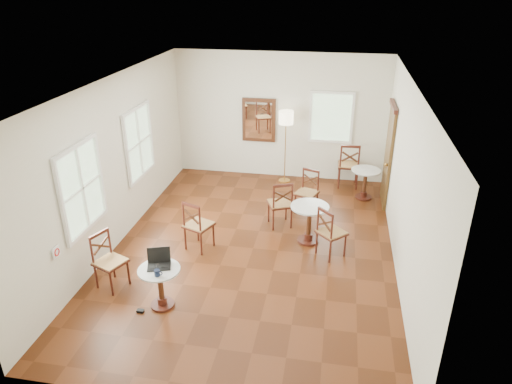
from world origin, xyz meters
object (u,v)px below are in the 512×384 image
floor_lamp (286,122)px  power_adapter (140,311)px  cafe_table_near (160,283)px  cafe_table_mid (309,220)px  cafe_table_back (365,181)px  laptop (159,261)px  chair_back_b (307,192)px  chair_near_a (198,225)px  navy_mug (157,273)px  chair_mid_b (331,232)px  mouse (163,267)px  chair_mid_a (280,204)px  chair_near_b (109,261)px  water_glass (156,267)px  chair_back_a (349,165)px

floor_lamp → power_adapter: 5.60m
cafe_table_near → power_adapter: 0.51m
cafe_table_mid → cafe_table_back: (1.08, 2.11, -0.04)m
cafe_table_near → laptop: laptop is taller
chair_back_b → chair_near_a: bearing=-115.5°
navy_mug → cafe_table_back: bearing=56.1°
chair_mid_b → chair_near_a: bearing=50.1°
floor_lamp → mouse: (-1.19, -4.96, -0.80)m
chair_mid_a → chair_near_b: bearing=22.6°
cafe_table_near → mouse: bearing=33.9°
navy_mug → water_glass: size_ratio=1.43×
cafe_table_mid → floor_lamp: bearing=106.0°
chair_near_a → water_glass: 1.70m
floor_lamp → laptop: size_ratio=4.27×
chair_back_a → floor_lamp: size_ratio=0.62×
floor_lamp → cafe_table_back: bearing=-18.1°
chair_back_b → chair_near_b: bearing=-112.6°
laptop → chair_back_a: bearing=42.3°
mouse → cafe_table_back: bearing=70.5°
chair_mid_a → chair_near_a: bearing=16.5°
cafe_table_mid → chair_mid_a: 0.79m
chair_back_a → cafe_table_back: bearing=120.4°
chair_back_a → mouse: size_ratio=12.64×
cafe_table_mid → chair_back_a: chair_back_a is taller
cafe_table_near → chair_near_b: 1.03m
mouse → navy_mug: size_ratio=0.69×
chair_near_b → chair_mid_a: 3.42m
cafe_table_near → mouse: 0.27m
floor_lamp → mouse: bearing=-103.5°
chair_mid_a → chair_back_b: bearing=-147.4°
chair_back_a → water_glass: bearing=59.8°
chair_mid_b → chair_back_a: chair_back_a is taller
chair_mid_b → power_adapter: size_ratio=9.12×
chair_near_b → power_adapter: chair_near_b is taller
cafe_table_mid → chair_mid_b: (0.40, -0.42, 0.01)m
chair_mid_a → chair_back_a: size_ratio=0.90×
cafe_table_near → cafe_table_back: (3.10, 4.38, 0.01)m
chair_mid_b → chair_mid_a: bearing=2.8°
chair_near_b → chair_back_a: bearing=-16.0°
chair_back_b → power_adapter: bearing=-100.7°
chair_near_b → chair_back_b: 4.25m
laptop → cafe_table_back: bearing=35.7°
cafe_table_mid → power_adapter: bearing=-132.8°
chair_near_b → chair_mid_b: 3.72m
navy_mug → water_glass: 0.17m
cafe_table_near → chair_back_b: (1.89, 3.47, 0.05)m
cafe_table_back → power_adapter: 5.70m
chair_back_b → laptop: 3.89m
navy_mug → power_adapter: bearing=-172.1°
cafe_table_mid → navy_mug: size_ratio=6.05×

